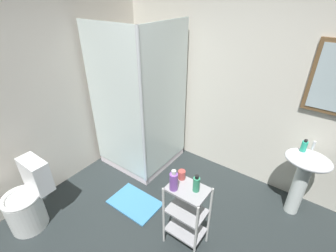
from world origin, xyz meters
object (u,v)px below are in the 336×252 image
(shower_stall, at_px, (142,136))
(toilet, at_px, (28,201))
(bath_mat, at_px, (135,203))
(hand_soap_bottle, at_px, (304,146))
(pedestal_sink, at_px, (304,172))
(body_wash_bottle_green, at_px, (196,184))
(rinse_cup, at_px, (182,175))
(conditioner_bottle_purple, at_px, (174,181))
(storage_cart, at_px, (187,212))

(shower_stall, bearing_deg, toilet, -100.74)
(bath_mat, bearing_deg, hand_soap_bottle, 35.23)
(bath_mat, bearing_deg, pedestal_sink, 33.05)
(shower_stall, bearing_deg, body_wash_bottle_green, -29.17)
(toilet, distance_m, rinse_cup, 1.69)
(conditioner_bottle_purple, distance_m, bath_mat, 1.07)
(shower_stall, bearing_deg, conditioner_bottle_purple, -36.34)
(toilet, relative_size, hand_soap_bottle, 5.47)
(shower_stall, relative_size, rinse_cup, 22.50)
(hand_soap_bottle, relative_size, body_wash_bottle_green, 0.81)
(pedestal_sink, height_order, storage_cart, pedestal_sink)
(body_wash_bottle_green, bearing_deg, toilet, -152.59)
(toilet, distance_m, body_wash_bottle_green, 1.83)
(shower_stall, height_order, body_wash_bottle_green, shower_stall)
(pedestal_sink, relative_size, toilet, 1.07)
(hand_soap_bottle, xyz_separation_m, rinse_cup, (-0.84, -1.03, -0.09))
(shower_stall, distance_m, bath_mat, 0.92)
(storage_cart, bearing_deg, shower_stall, 148.68)
(hand_soap_bottle, distance_m, bath_mat, 2.01)
(storage_cart, distance_m, bath_mat, 0.88)
(shower_stall, distance_m, toilet, 1.56)
(hand_soap_bottle, bearing_deg, conditioner_bottle_purple, -124.60)
(shower_stall, relative_size, bath_mat, 3.33)
(hand_soap_bottle, bearing_deg, rinse_cup, -129.03)
(pedestal_sink, distance_m, rinse_cup, 1.37)
(pedestal_sink, distance_m, storage_cart, 1.35)
(hand_soap_bottle, height_order, bath_mat, hand_soap_bottle)
(shower_stall, xyz_separation_m, hand_soap_bottle, (1.93, 0.38, 0.41))
(toilet, height_order, storage_cart, toilet)
(pedestal_sink, relative_size, conditioner_bottle_purple, 3.86)
(conditioner_bottle_purple, bearing_deg, hand_soap_bottle, 55.40)
(pedestal_sink, bearing_deg, storage_cart, -126.40)
(toilet, bearing_deg, rinse_cup, 32.18)
(hand_soap_bottle, bearing_deg, toilet, -139.38)
(toilet, bearing_deg, body_wash_bottle_green, 27.41)
(shower_stall, xyz_separation_m, bath_mat, (0.44, -0.67, -0.45))
(pedestal_sink, distance_m, hand_soap_bottle, 0.30)
(pedestal_sink, relative_size, hand_soap_bottle, 5.83)
(pedestal_sink, distance_m, body_wash_bottle_green, 1.31)
(conditioner_bottle_purple, bearing_deg, bath_mat, 168.21)
(body_wash_bottle_green, relative_size, conditioner_bottle_purple, 0.82)
(hand_soap_bottle, xyz_separation_m, conditioner_bottle_purple, (-0.82, -1.19, -0.04))
(toilet, height_order, hand_soap_bottle, hand_soap_bottle)
(shower_stall, relative_size, toilet, 2.63)
(pedestal_sink, bearing_deg, conditioner_bottle_purple, -127.82)
(shower_stall, bearing_deg, rinse_cup, -31.11)
(toilet, bearing_deg, shower_stall, 79.26)
(bath_mat, bearing_deg, storage_cart, -4.54)
(storage_cart, bearing_deg, body_wash_bottle_green, 18.51)
(body_wash_bottle_green, height_order, bath_mat, body_wash_bottle_green)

